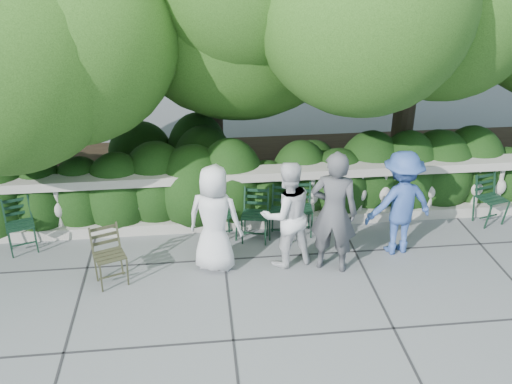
{
  "coord_description": "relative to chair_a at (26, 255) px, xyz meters",
  "views": [
    {
      "loc": [
        -0.82,
        -6.38,
        4.65
      ],
      "look_at": [
        0.0,
        1.0,
        1.0
      ],
      "focal_mm": 40.0,
      "sensor_mm": 36.0,
      "label": 1
    }
  ],
  "objects": [
    {
      "name": "ground",
      "position": [
        3.47,
        -1.25,
        0.0
      ],
      "size": [
        90.0,
        90.0,
        0.0
      ],
      "primitive_type": "plane",
      "color": "#595C61",
      "rests_on": "ground"
    },
    {
      "name": "balustrade",
      "position": [
        3.47,
        0.55,
        0.49
      ],
      "size": [
        12.0,
        0.44,
        1.0
      ],
      "color": "#9E998E",
      "rests_on": "ground"
    },
    {
      "name": "shrub_hedge",
      "position": [
        3.47,
        1.75,
        0.0
      ],
      "size": [
        15.0,
        2.6,
        1.7
      ],
      "primitive_type": null,
      "color": "black",
      "rests_on": "ground"
    },
    {
      "name": "chair_a",
      "position": [
        0.0,
        0.0,
        0.0
      ],
      "size": [
        0.57,
        0.6,
        0.84
      ],
      "primitive_type": null,
      "rotation": [
        0.0,
        0.0,
        0.33
      ],
      "color": "black",
      "rests_on": "ground"
    },
    {
      "name": "chair_b",
      "position": [
        3.46,
        -0.07,
        0.0
      ],
      "size": [
        0.54,
        0.57,
        0.84
      ],
      "primitive_type": null,
      "rotation": [
        0.0,
        0.0,
        -0.22
      ],
      "color": "black",
      "rests_on": "ground"
    },
    {
      "name": "chair_c",
      "position": [
        4.2,
        0.04,
        0.0
      ],
      "size": [
        0.47,
        0.51,
        0.84
      ],
      "primitive_type": null,
      "rotation": [
        0.0,
        0.0,
        -0.07
      ],
      "color": "black",
      "rests_on": "ground"
    },
    {
      "name": "chair_d",
      "position": [
        3.02,
        0.02,
        0.0
      ],
      "size": [
        0.57,
        0.59,
        0.84
      ],
      "primitive_type": null,
      "rotation": [
        0.0,
        0.0,
        0.32
      ],
      "color": "black",
      "rests_on": "ground"
    },
    {
      "name": "chair_e",
      "position": [
        3.89,
        -0.03,
        0.0
      ],
      "size": [
        0.56,
        0.58,
        0.84
      ],
      "primitive_type": null,
      "rotation": [
        0.0,
        0.0,
        -0.28
      ],
      "color": "black",
      "rests_on": "ground"
    },
    {
      "name": "chair_f",
      "position": [
        7.44,
        0.05,
        0.0
      ],
      "size": [
        0.55,
        0.58,
        0.84
      ],
      "primitive_type": null,
      "rotation": [
        0.0,
        0.0,
        0.27
      ],
      "color": "black",
      "rests_on": "ground"
    },
    {
      "name": "chair_weathered",
      "position": [
        1.44,
        -1.01,
        0.0
      ],
      "size": [
        0.58,
        0.6,
        0.84
      ],
      "primitive_type": null,
      "rotation": [
        0.0,
        0.0,
        0.36
      ],
      "color": "black",
      "rests_on": "ground"
    },
    {
      "name": "person_businessman",
      "position": [
        2.84,
        -0.62,
        0.8
      ],
      "size": [
        0.9,
        0.73,
        1.59
      ],
      "primitive_type": "imported",
      "rotation": [
        0.0,
        0.0,
        2.81
      ],
      "color": "silver",
      "rests_on": "ground"
    },
    {
      "name": "person_woman_grey",
      "position": [
        4.49,
        -0.82,
        0.91
      ],
      "size": [
        0.77,
        0.64,
        1.81
      ],
      "primitive_type": "imported",
      "rotation": [
        0.0,
        0.0,
        2.77
      ],
      "color": "#44454A",
      "rests_on": "ground"
    },
    {
      "name": "person_casual_man",
      "position": [
        3.87,
        -0.62,
        0.8
      ],
      "size": [
        0.9,
        0.78,
        1.6
      ],
      "primitive_type": "imported",
      "rotation": [
        0.0,
        0.0,
        3.39
      ],
      "color": "silver",
      "rests_on": "ground"
    },
    {
      "name": "person_older_blue",
      "position": [
        5.58,
        -0.47,
        0.81
      ],
      "size": [
        1.13,
        0.77,
        1.62
      ],
      "primitive_type": "imported",
      "rotation": [
        0.0,
        0.0,
        3.31
      ],
      "color": "#33509A",
      "rests_on": "ground"
    }
  ]
}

